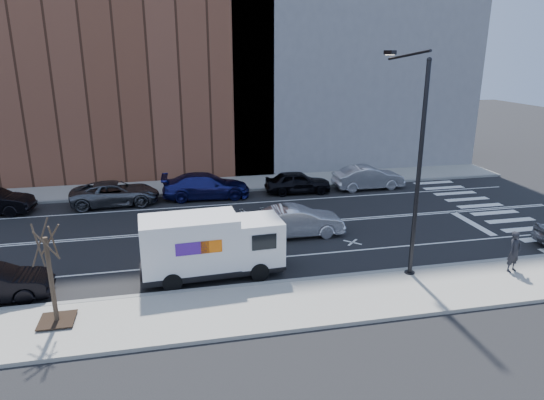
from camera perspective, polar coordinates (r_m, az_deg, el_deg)
name	(u,v)px	position (r m, az deg, el deg)	size (l,w,h in m)	color
ground	(226,229)	(26.50, -5.40, -3.39)	(120.00, 120.00, 0.00)	black
sidewalk_near	(255,308)	(18.56, -2.00, -12.60)	(44.00, 3.60, 0.15)	gray
sidewalk_far	(211,185)	(34.81, -7.18, 1.75)	(44.00, 3.60, 0.15)	gray
curb_near	(247,286)	(20.11, -2.93, -10.07)	(44.00, 0.25, 0.17)	gray
curb_far	(214,192)	(33.08, -6.89, 0.95)	(44.00, 0.25, 0.17)	gray
crosswalk	(487,209)	(32.35, 23.98, -0.99)	(3.00, 14.00, 0.01)	white
road_markings	(226,229)	(26.50, -5.40, -3.38)	(40.00, 8.60, 0.01)	white
bldg_brick	(89,26)	(40.62, -20.69, 18.61)	(26.00, 10.00, 22.00)	brown
bldg_concrete	(345,2)	(43.03, 8.57, 22.01)	(20.00, 10.00, 26.00)	slate
streetlight	(414,158)	(20.69, 16.37, 4.76)	(0.44, 4.02, 9.34)	black
street_tree	(52,289)	(18.54, -24.42, -9.49)	(1.20, 1.20, 3.75)	black
fedex_van	(211,245)	(20.67, -7.22, -5.26)	(6.12, 2.40, 2.75)	black
far_parked_c	(115,193)	(31.77, -17.96, 0.76)	(2.46, 5.34, 1.48)	#4F5257
far_parked_d	(206,186)	(31.90, -7.76, 1.67)	(2.29, 5.64, 1.64)	navy
far_parked_e	(298,182)	(32.79, 3.05, 2.12)	(1.78, 4.43, 1.51)	black
far_parked_f	(368,178)	(34.39, 11.26, 2.61)	(1.70, 4.89, 1.61)	#AEADB2
driving_sedan	(297,221)	(25.19, 2.98, -2.53)	(1.67, 4.80, 1.58)	silver
pedestrian	(514,252)	(23.27, 26.62, -5.45)	(0.66, 0.43, 1.81)	black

